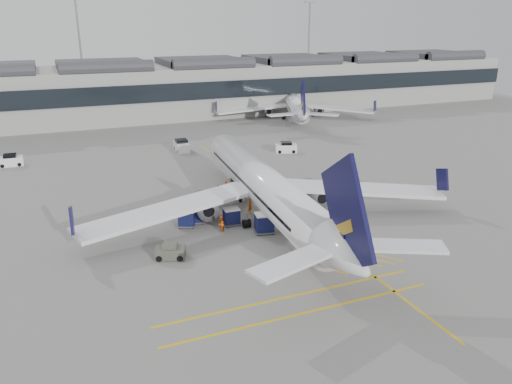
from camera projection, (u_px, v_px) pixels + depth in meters
name	position (u px, v px, depth m)	size (l,w,h in m)	color
ground	(224.00, 250.00, 47.12)	(220.00, 220.00, 0.00)	gray
terminal	(114.00, 91.00, 107.85)	(200.00, 20.45, 12.40)	#9E9E99
light_masts	(95.00, 48.00, 116.80)	(113.00, 0.60, 25.45)	slate
apron_markings	(276.00, 202.00, 59.48)	(0.25, 60.00, 0.01)	gold
airliner_main	(266.00, 188.00, 53.70)	(40.38, 44.27, 11.77)	white
airliner_far	(294.00, 104.00, 109.90)	(32.96, 36.49, 10.20)	white
belt_loader	(224.00, 198.00, 58.96)	(5.37, 2.43, 2.14)	silver
baggage_cart_a	(231.00, 216.00, 52.55)	(1.82, 1.53, 1.83)	gray
baggage_cart_b	(264.00, 223.00, 50.54)	(2.20, 1.93, 2.05)	gray
baggage_cart_c	(187.00, 218.00, 52.12)	(2.18, 2.02, 1.85)	gray
baggage_cart_d	(195.00, 214.00, 53.12)	(1.99, 1.80, 1.75)	gray
ramp_agent_a	(250.00, 206.00, 55.67)	(0.64, 0.42, 1.77)	#E35F0B
ramp_agent_b	(221.00, 224.00, 50.82)	(0.84, 0.65, 1.73)	#E0520B
pushback_tug	(170.00, 251.00, 45.26)	(3.00, 2.43, 1.46)	#4F5044
safety_cone_nose	(226.00, 182.00, 66.14)	(0.39, 0.39, 0.54)	#F24C0A
safety_cone_engine	(318.00, 220.00, 53.32)	(0.39, 0.39, 0.55)	#F24C0A
service_van_left	(11.00, 161.00, 74.03)	(3.50, 1.81, 1.78)	white
service_van_mid	(182.00, 146.00, 82.25)	(2.15, 4.00, 2.01)	white
service_van_right	(286.00, 148.00, 81.67)	(3.77, 2.70, 1.75)	white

